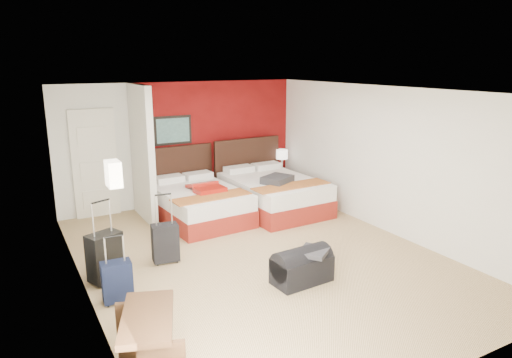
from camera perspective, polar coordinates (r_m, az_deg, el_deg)
ground at (r=7.23m, az=0.40°, el=-9.45°), size 6.50×6.50×0.00m
room_walls at (r=7.60m, az=-14.21°, el=1.27°), size 5.02×6.52×2.50m
red_accent_panel at (r=9.98m, az=-4.94°, el=4.65°), size 3.50×0.04×2.50m
partition_wall at (r=8.83m, az=-13.70°, el=3.03°), size 0.12×1.20×2.50m
entry_door at (r=9.28m, az=-19.06°, el=1.77°), size 0.82×0.06×2.05m
bed_left at (r=8.80m, az=-6.93°, el=-3.12°), size 1.52×2.06×0.59m
bed_right at (r=9.30m, az=2.14°, el=-1.90°), size 1.57×2.19×0.64m
red_suitcase_open at (r=8.65m, az=-6.13°, el=-1.04°), size 0.58×0.77×0.09m
jacket_bundle at (r=8.91m, az=2.61°, el=-0.06°), size 0.69×0.64×0.13m
nightstand at (r=10.57m, az=3.14°, el=-0.27°), size 0.38×0.38×0.52m
table_lamp at (r=10.46m, az=3.18°, el=2.34°), size 0.34×0.34×0.46m
suitcase_black at (r=6.67m, az=-17.91°, el=-9.22°), size 0.51×0.42×0.65m
suitcase_charcoal at (r=7.07m, az=-10.99°, el=-7.84°), size 0.40×0.28×0.56m
suitcase_navy at (r=6.12m, az=-16.57°, el=-12.10°), size 0.37×0.24×0.50m
duffel_bag at (r=6.41m, az=5.61°, el=-10.77°), size 0.82×0.47×0.40m
jacket_draped at (r=6.36m, az=7.04°, el=-8.77°), size 0.55×0.54×0.06m
desk at (r=4.58m, az=-12.87°, el=-19.80°), size 0.72×0.98×0.73m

